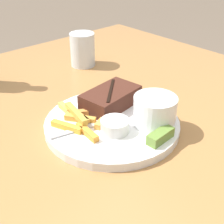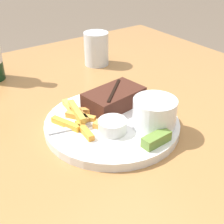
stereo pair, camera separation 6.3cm
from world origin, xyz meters
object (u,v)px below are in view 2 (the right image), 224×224
object	(u,v)px
dipping_sauce_cup	(113,125)
drinking_glass	(96,49)
dinner_plate	(112,124)
steak_portion	(114,98)
knife_utensil	(103,112)
coleslaw_cup	(155,112)
fork_utensil	(78,127)
pickle_spear	(156,139)

from	to	relation	value
dipping_sauce_cup	drinking_glass	xyz separation A→B (m)	(0.19, 0.34, 0.02)
dipping_sauce_cup	drinking_glass	bearing A→B (deg)	61.46
dinner_plate	steak_portion	size ratio (longest dim) A/B	2.02
knife_utensil	drinking_glass	world-z (taller)	drinking_glass
drinking_glass	coleslaw_cup	bearing A→B (deg)	-106.10
steak_portion	drinking_glass	xyz separation A→B (m)	(0.13, 0.26, 0.01)
steak_portion	dipping_sauce_cup	bearing A→B (deg)	-127.36
fork_utensil	knife_utensil	distance (m)	0.07
pickle_spear	knife_utensil	size ratio (longest dim) A/B	0.38
fork_utensil	drinking_glass	xyz separation A→B (m)	(0.23, 0.29, 0.03)
fork_utensil	coleslaw_cup	bearing A→B (deg)	-18.90
coleslaw_cup	dipping_sauce_cup	distance (m)	0.09
dipping_sauce_cup	fork_utensil	distance (m)	0.07
knife_utensil	drinking_glass	distance (m)	0.32
coleslaw_cup	dipping_sauce_cup	xyz separation A→B (m)	(-0.08, 0.03, -0.02)
steak_portion	coleslaw_cup	size ratio (longest dim) A/B	1.59
steak_portion	pickle_spear	bearing A→B (deg)	-96.89
dinner_plate	pickle_spear	size ratio (longest dim) A/B	4.63
steak_portion	knife_utensil	distance (m)	0.04
fork_utensil	drinking_glass	world-z (taller)	drinking_glass
coleslaw_cup	drinking_glass	size ratio (longest dim) A/B	0.89
knife_utensil	drinking_glass	xyz separation A→B (m)	(0.16, 0.28, 0.03)
dipping_sauce_cup	knife_utensil	distance (m)	0.07
coleslaw_cup	knife_utensil	world-z (taller)	coleslaw_cup
dinner_plate	drinking_glass	xyz separation A→B (m)	(0.16, 0.31, 0.04)
steak_portion	pickle_spear	world-z (taller)	steak_portion
dinner_plate	steak_portion	world-z (taller)	steak_portion
coleslaw_cup	pickle_spear	xyz separation A→B (m)	(-0.04, -0.05, -0.02)
drinking_glass	fork_utensil	bearing A→B (deg)	-128.62
steak_portion	pickle_spear	size ratio (longest dim) A/B	2.29
dinner_plate	dipping_sauce_cup	size ratio (longest dim) A/B	4.95
fork_utensil	dinner_plate	bearing A→B (deg)	0.00
knife_utensil	drinking_glass	bearing A→B (deg)	-7.07
dinner_plate	dipping_sauce_cup	distance (m)	0.05
pickle_spear	drinking_glass	distance (m)	0.45
dinner_plate	dipping_sauce_cup	xyz separation A→B (m)	(-0.02, -0.03, 0.02)
coleslaw_cup	knife_utensil	xyz separation A→B (m)	(-0.06, 0.10, -0.03)
dinner_plate	dipping_sauce_cup	bearing A→B (deg)	-124.09
steak_portion	knife_utensil	world-z (taller)	steak_portion
dipping_sauce_cup	knife_utensil	world-z (taller)	dipping_sauce_cup
dinner_plate	steak_portion	xyz separation A→B (m)	(0.04, 0.05, 0.03)
knife_utensil	steak_portion	bearing A→B (deg)	-46.24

